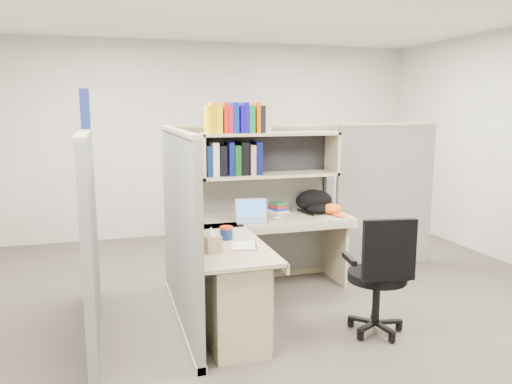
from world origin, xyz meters
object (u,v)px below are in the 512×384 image
object	(u,v)px
desk	(247,278)
task_chair	(378,293)
backpack	(316,202)
snack_canister	(226,233)
laptop	(252,211)

from	to	relation	value
desk	task_chair	bearing A→B (deg)	-22.51
desk	backpack	size ratio (longest dim) A/B	4.42
desk	task_chair	xyz separation A→B (m)	(0.97, -0.40, -0.09)
desk	snack_canister	bearing A→B (deg)	126.89
laptop	snack_canister	size ratio (longest dim) A/B	2.79
laptop	snack_canister	distance (m)	0.65
snack_canister	task_chair	bearing A→B (deg)	-27.57
desk	backpack	world-z (taller)	backpack
desk	laptop	bearing A→B (deg)	70.52
snack_canister	backpack	bearing A→B (deg)	33.89
task_chair	laptop	bearing A→B (deg)	123.28
backpack	task_chair	bearing A→B (deg)	-82.59
backpack	snack_canister	distance (m)	1.36
laptop	snack_canister	xyz separation A→B (m)	(-0.38, -0.53, -0.05)
desk	backpack	distance (m)	1.43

